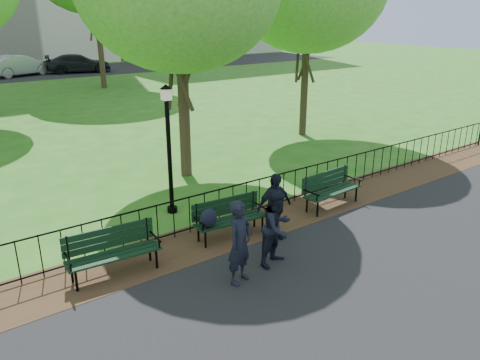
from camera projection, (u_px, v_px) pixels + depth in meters
ground at (266, 261)px, 9.46m from camera, size 120.00×120.00×0.00m
asphalt_path at (413, 353)px, 6.88m from camera, size 60.00×9.20×0.01m
dirt_strip at (224, 234)px, 10.59m from camera, size 60.00×1.60×0.01m
iron_fence at (212, 207)px, 10.81m from camera, size 24.06×0.06×1.00m
park_bench_main at (220, 215)px, 10.13m from camera, size 1.71×0.66×0.95m
park_bench_left_a at (112, 247)px, 8.81m from camera, size 1.79×0.68×1.00m
park_bench_right_a at (330, 186)px, 11.93m from camera, size 1.78×0.65×1.00m
lamppost at (169, 145)px, 11.18m from camera, size 0.29×0.29×3.19m
person_left at (240, 242)px, 8.45m from camera, size 0.68×0.56×1.61m
person_mid at (277, 227)px, 9.10m from camera, size 0.83×0.57×1.55m
person_right at (274, 207)px, 10.12m from camera, size 0.90×0.41×1.51m
sedan_silver at (19, 65)px, 36.61m from camera, size 5.31×3.33×1.65m
sedan_dark at (79, 63)px, 38.80m from camera, size 5.46×3.30×1.48m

